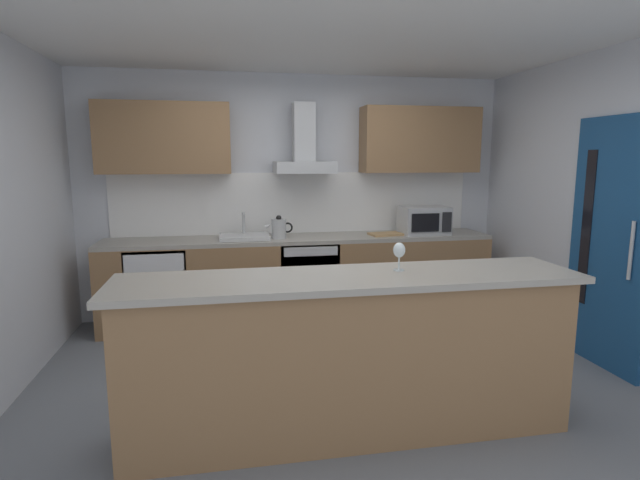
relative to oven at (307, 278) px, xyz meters
The scene contains 17 objects.
ground 1.62m from the oven, 92.01° to the right, with size 5.59×4.80×0.02m, color slate.
ceiling 2.65m from the oven, 92.01° to the right, with size 5.59×4.80×0.02m, color white.
wall_back 0.93m from the oven, 97.64° to the left, with size 5.59×0.12×2.60m, color silver.
wall_right 2.90m from the oven, 34.01° to the right, with size 0.12×4.80×2.60m, color silver.
backsplash_tile 0.84m from the oven, 99.26° to the left, with size 3.90×0.02×0.66m, color white.
counter_back 0.06m from the oven, 154.24° to the left, with size 4.04×0.60×0.90m.
counter_island 2.25m from the oven, 92.31° to the right, with size 2.82×0.64×1.02m.
upper_cabinets 1.46m from the oven, 107.18° to the left, with size 3.98×0.32×0.70m.
side_door 2.80m from the oven, 35.82° to the right, with size 0.08×0.85×2.05m.
oven is the anchor object (origin of this frame).
refrigerator 1.50m from the oven, behind, with size 0.58×0.60×0.85m.
microwave 1.42m from the oven, ahead, with size 0.50×0.38×0.30m.
sink 0.79m from the oven, behind, with size 0.50×0.40×0.26m.
kettle 0.62m from the oven, behind, with size 0.29×0.15×0.24m.
range_hood 1.33m from the oven, 90.00° to the left, with size 0.62×0.45×0.72m.
wine_glass 2.29m from the oven, 83.79° to the right, with size 0.08×0.08×0.18m.
chopping_board 0.97m from the oven, ahead, with size 0.34×0.22×0.02m, color tan.
Camera 1 is at (-0.76, -3.53, 1.71)m, focal length 28.01 mm.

